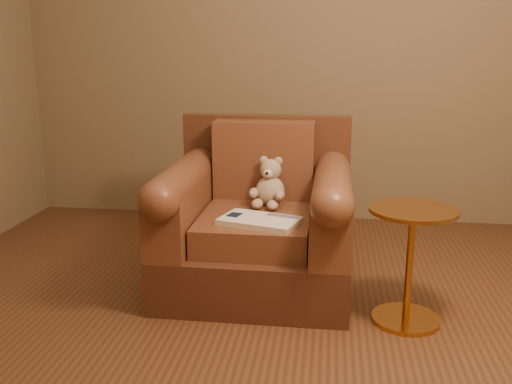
# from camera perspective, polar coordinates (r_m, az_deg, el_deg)

# --- Properties ---
(floor) EXTENTS (4.00, 4.00, 0.00)m
(floor) POSITION_cam_1_polar(r_m,az_deg,el_deg) (2.66, -0.14, -14.90)
(floor) COLOR brown
(floor) RESTS_ON ground
(armchair) EXTENTS (1.01, 0.96, 0.90)m
(armchair) POSITION_cam_1_polar(r_m,az_deg,el_deg) (3.16, 0.23, -3.12)
(armchair) COLOR #502B1A
(armchair) RESTS_ON floor
(teddy_bear) EXTENTS (0.20, 0.23, 0.28)m
(teddy_bear) POSITION_cam_1_polar(r_m,az_deg,el_deg) (3.18, 1.35, 0.50)
(teddy_bear) COLOR tan
(teddy_bear) RESTS_ON armchair
(guidebook) EXTENTS (0.44, 0.33, 0.03)m
(guidebook) POSITION_cam_1_polar(r_m,az_deg,el_deg) (2.88, 0.34, -2.91)
(guidebook) COLOR beige
(guidebook) RESTS_ON armchair
(side_table) EXTENTS (0.41, 0.41, 0.57)m
(side_table) POSITION_cam_1_polar(r_m,az_deg,el_deg) (2.82, 15.11, -6.76)
(side_table) COLOR #C58236
(side_table) RESTS_ON floor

